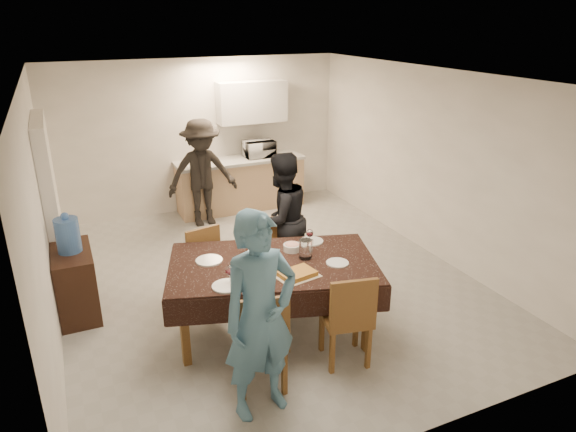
{
  "coord_description": "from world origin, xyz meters",
  "views": [
    {
      "loc": [
        -2.19,
        -5.56,
        3.23
      ],
      "look_at": [
        0.18,
        -0.3,
        0.97
      ],
      "focal_mm": 32.0,
      "sensor_mm": 36.0,
      "label": 1
    }
  ],
  "objects_px": {
    "console": "(76,282)",
    "microwave": "(259,149)",
    "person_far": "(281,219)",
    "person_near": "(260,317)",
    "wine_bottle": "(267,248)",
    "dining_table": "(273,266)",
    "savoury_tart": "(297,274)",
    "water_pitcher": "(305,249)",
    "person_kitchen": "(202,173)",
    "water_jug": "(68,235)"
  },
  "relations": [
    {
      "from": "person_near",
      "to": "person_far",
      "type": "height_order",
      "value": "person_near"
    },
    {
      "from": "console",
      "to": "person_kitchen",
      "type": "relative_size",
      "value": 0.49
    },
    {
      "from": "water_jug",
      "to": "savoury_tart",
      "type": "bearing_deg",
      "value": -39.26
    },
    {
      "from": "console",
      "to": "person_kitchen",
      "type": "height_order",
      "value": "person_kitchen"
    },
    {
      "from": "dining_table",
      "to": "savoury_tart",
      "type": "relative_size",
      "value": 5.97
    },
    {
      "from": "dining_table",
      "to": "savoury_tart",
      "type": "distance_m",
      "value": 0.4
    },
    {
      "from": "dining_table",
      "to": "person_far",
      "type": "distance_m",
      "value": 1.19
    },
    {
      "from": "dining_table",
      "to": "water_jug",
      "type": "xyz_separation_m",
      "value": [
        -1.92,
        1.27,
        0.18
      ]
    },
    {
      "from": "wine_bottle",
      "to": "console",
      "type": "bearing_deg",
      "value": 146.87
    },
    {
      "from": "wine_bottle",
      "to": "person_far",
      "type": "bearing_deg",
      "value": 59.04
    },
    {
      "from": "dining_table",
      "to": "savoury_tart",
      "type": "bearing_deg",
      "value": -58.33
    },
    {
      "from": "console",
      "to": "water_pitcher",
      "type": "distance_m",
      "value": 2.68
    },
    {
      "from": "person_far",
      "to": "person_kitchen",
      "type": "distance_m",
      "value": 2.33
    },
    {
      "from": "water_pitcher",
      "to": "microwave",
      "type": "height_order",
      "value": "microwave"
    },
    {
      "from": "console",
      "to": "microwave",
      "type": "distance_m",
      "value": 4.17
    },
    {
      "from": "person_near",
      "to": "console",
      "type": "bearing_deg",
      "value": 111.95
    },
    {
      "from": "dining_table",
      "to": "person_near",
      "type": "height_order",
      "value": "person_near"
    },
    {
      "from": "savoury_tart",
      "to": "person_near",
      "type": "bearing_deg",
      "value": -134.13
    },
    {
      "from": "microwave",
      "to": "dining_table",
      "type": "bearing_deg",
      "value": 70.73
    },
    {
      "from": "person_far",
      "to": "person_near",
      "type": "bearing_deg",
      "value": 46.04
    },
    {
      "from": "wine_bottle",
      "to": "person_near",
      "type": "distance_m",
      "value": 1.21
    },
    {
      "from": "dining_table",
      "to": "person_near",
      "type": "relative_size",
      "value": 1.3
    },
    {
      "from": "water_pitcher",
      "to": "person_kitchen",
      "type": "height_order",
      "value": "person_kitchen"
    },
    {
      "from": "wine_bottle",
      "to": "water_pitcher",
      "type": "xyz_separation_m",
      "value": [
        0.4,
        -0.1,
        -0.04
      ]
    },
    {
      "from": "wine_bottle",
      "to": "water_pitcher",
      "type": "relative_size",
      "value": 1.42
    },
    {
      "from": "water_jug",
      "to": "wine_bottle",
      "type": "height_order",
      "value": "water_jug"
    },
    {
      "from": "console",
      "to": "water_jug",
      "type": "bearing_deg",
      "value": -90.0
    },
    {
      "from": "dining_table",
      "to": "wine_bottle",
      "type": "distance_m",
      "value": 0.2
    },
    {
      "from": "console",
      "to": "water_jug",
      "type": "relative_size",
      "value": 2.19
    },
    {
      "from": "savoury_tart",
      "to": "person_kitchen",
      "type": "bearing_deg",
      "value": 89.01
    },
    {
      "from": "console",
      "to": "person_near",
      "type": "relative_size",
      "value": 0.46
    },
    {
      "from": "microwave",
      "to": "water_jug",
      "type": "bearing_deg",
      "value": 38.0
    },
    {
      "from": "console",
      "to": "wine_bottle",
      "type": "distance_m",
      "value": 2.3
    },
    {
      "from": "microwave",
      "to": "person_near",
      "type": "xyz_separation_m",
      "value": [
        -1.88,
        -4.85,
        -0.13
      ]
    },
    {
      "from": "savoury_tart",
      "to": "microwave",
      "type": "xyz_separation_m",
      "value": [
        1.23,
        4.18,
        0.19
      ]
    },
    {
      "from": "dining_table",
      "to": "microwave",
      "type": "height_order",
      "value": "microwave"
    },
    {
      "from": "console",
      "to": "person_kitchen",
      "type": "distance_m",
      "value": 2.98
    },
    {
      "from": "dining_table",
      "to": "water_pitcher",
      "type": "relative_size",
      "value": 11.45
    },
    {
      "from": "dining_table",
      "to": "console",
      "type": "bearing_deg",
      "value": 163.43
    },
    {
      "from": "person_near",
      "to": "dining_table",
      "type": "bearing_deg",
      "value": 53.8
    },
    {
      "from": "person_kitchen",
      "to": "water_pitcher",
      "type": "bearing_deg",
      "value": -86.88
    },
    {
      "from": "wine_bottle",
      "to": "person_kitchen",
      "type": "height_order",
      "value": "person_kitchen"
    },
    {
      "from": "microwave",
      "to": "person_kitchen",
      "type": "height_order",
      "value": "person_kitchen"
    },
    {
      "from": "console",
      "to": "microwave",
      "type": "relative_size",
      "value": 1.63
    },
    {
      "from": "water_jug",
      "to": "person_far",
      "type": "relative_size",
      "value": 0.23
    },
    {
      "from": "wine_bottle",
      "to": "person_kitchen",
      "type": "xyz_separation_m",
      "value": [
        0.21,
        3.3,
        -0.11
      ]
    },
    {
      "from": "wine_bottle",
      "to": "microwave",
      "type": "distance_m",
      "value": 4.0
    },
    {
      "from": "person_kitchen",
      "to": "person_near",
      "type": "bearing_deg",
      "value": -99.22
    },
    {
      "from": "savoury_tart",
      "to": "dining_table",
      "type": "bearing_deg",
      "value": 104.74
    },
    {
      "from": "microwave",
      "to": "person_far",
      "type": "distance_m",
      "value": 2.87
    }
  ]
}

